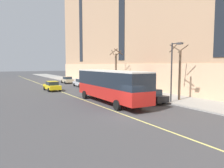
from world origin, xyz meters
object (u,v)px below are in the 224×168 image
at_px(parked_car_champagne_5, 67,80).
at_px(taxi_cab, 52,86).
at_px(parked_car_black_3, 116,89).
at_px(parked_car_silver_4, 81,83).
at_px(parked_car_green_6, 95,85).
at_px(street_tree_far_uptown, 116,68).
at_px(street_tree_mid_block, 179,71).
at_px(city_bus, 110,84).
at_px(street_lamp, 173,66).
at_px(parked_car_black_0, 150,96).

distance_m(parked_car_champagne_5, taxi_cab, 14.05).
bearing_deg(parked_car_black_3, parked_car_silver_4, 91.07).
xyz_separation_m(parked_car_green_6, taxi_cab, (-6.65, 2.42, 0.00)).
bearing_deg(street_tree_far_uptown, taxi_cab, 163.99).
distance_m(parked_car_black_3, taxi_cab, 11.18).
xyz_separation_m(parked_car_champagne_5, parked_car_green_6, (0.01, -14.80, -0.00)).
xyz_separation_m(street_tree_mid_block, street_tree_far_uptown, (0.03, 14.40, 0.21)).
xyz_separation_m(city_bus, parked_car_silver_4, (3.90, 18.23, -1.32)).
xyz_separation_m(city_bus, street_tree_far_uptown, (7.72, 11.68, 1.64)).
xyz_separation_m(parked_car_silver_4, street_lamp, (1.93, -21.83, 3.35)).
distance_m(taxi_cab, street_lamp, 20.38).
bearing_deg(city_bus, parked_car_black_0, -28.14).
distance_m(parked_car_black_0, parked_car_silver_4, 20.34).
xyz_separation_m(parked_car_silver_4, parked_car_champagne_5, (0.12, 8.80, -0.00)).
height_order(parked_car_black_0, taxi_cab, same).
bearing_deg(taxi_cab, parked_car_black_3, -52.91).
relative_size(parked_car_black_3, street_tree_far_uptown, 0.66).
distance_m(city_bus, taxi_cab, 14.94).
distance_m(parked_car_black_0, parked_car_black_3, 7.84).
bearing_deg(taxi_cab, parked_car_silver_4, 28.83).
xyz_separation_m(parked_car_black_3, parked_car_silver_4, (-0.23, 12.50, -0.00)).
bearing_deg(street_tree_mid_block, parked_car_champagne_5, 97.04).
bearing_deg(parked_car_green_6, city_bus, -108.27).
xyz_separation_m(taxi_cab, street_lamp, (8.44, -18.25, 3.35)).
bearing_deg(city_bus, street_lamp, -31.69).
height_order(parked_car_green_6, street_tree_mid_block, street_tree_mid_block).
bearing_deg(parked_car_black_0, street_lamp, -38.31).
xyz_separation_m(parked_car_black_3, street_tree_mid_block, (3.56, -8.45, 2.75)).
relative_size(parked_car_black_0, parked_car_green_6, 0.98).
height_order(city_bus, street_tree_far_uptown, street_tree_far_uptown).
xyz_separation_m(city_bus, parked_car_black_0, (3.94, -2.11, -1.32)).
distance_m(parked_car_champagne_5, street_lamp, 30.86).
distance_m(parked_car_silver_4, street_tree_far_uptown, 8.14).
bearing_deg(street_tree_far_uptown, parked_car_green_6, 171.61).
height_order(parked_car_silver_4, street_tree_far_uptown, street_tree_far_uptown).
xyz_separation_m(parked_car_black_3, parked_car_green_6, (-0.10, 6.50, -0.00)).
relative_size(street_tree_mid_block, street_lamp, 1.06).
relative_size(parked_car_champagne_5, parked_car_green_6, 0.99).
relative_size(taxi_cab, street_tree_mid_block, 0.67).
relative_size(parked_car_black_3, street_lamp, 0.71).
bearing_deg(street_tree_far_uptown, parked_car_champagne_5, 103.56).
distance_m(parked_car_black_3, parked_car_silver_4, 12.50).
height_order(parked_car_silver_4, street_tree_mid_block, street_tree_mid_block).
height_order(parked_car_silver_4, street_lamp, street_lamp).
xyz_separation_m(city_bus, parked_car_black_3, (4.13, 5.73, -1.32)).
distance_m(taxi_cab, street_tree_far_uptown, 11.15).
distance_m(parked_car_green_6, street_tree_far_uptown, 4.76).
bearing_deg(street_tree_mid_block, parked_car_silver_4, 100.27).
bearing_deg(parked_car_silver_4, street_lamp, -84.95).
bearing_deg(city_bus, parked_car_black_3, 54.20).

